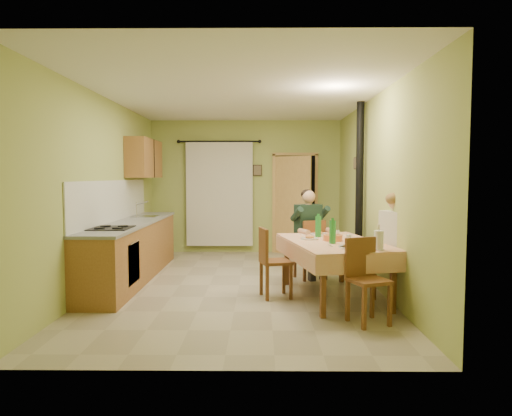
{
  "coord_description": "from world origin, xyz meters",
  "views": [
    {
      "loc": [
        0.32,
        -6.71,
        1.63
      ],
      "look_at": [
        0.25,
        0.1,
        1.15
      ],
      "focal_mm": 32.0,
      "sensor_mm": 36.0,
      "label": 1
    }
  ],
  "objects_px": {
    "dining_table": "(334,269)",
    "chair_left": "(275,276)",
    "man_right": "(397,235)",
    "chair_far": "(309,261)",
    "chair_right": "(397,280)",
    "man_far": "(309,224)",
    "stove_flue": "(359,214)",
    "chair_near": "(368,298)"
  },
  "relations": [
    {
      "from": "dining_table",
      "to": "chair_left",
      "type": "distance_m",
      "value": 0.8
    },
    {
      "from": "chair_left",
      "to": "man_right",
      "type": "distance_m",
      "value": 1.68
    },
    {
      "from": "chair_far",
      "to": "chair_right",
      "type": "xyz_separation_m",
      "value": [
        0.99,
        -1.34,
        0.0
      ]
    },
    {
      "from": "chair_far",
      "to": "chair_left",
      "type": "relative_size",
      "value": 1.0
    },
    {
      "from": "dining_table",
      "to": "chair_left",
      "type": "relative_size",
      "value": 2.24
    },
    {
      "from": "chair_right",
      "to": "man_far",
      "type": "xyz_separation_m",
      "value": [
        -0.99,
        1.35,
        0.59
      ]
    },
    {
      "from": "man_far",
      "to": "stove_flue",
      "type": "xyz_separation_m",
      "value": [
        0.81,
        0.14,
        0.15
      ]
    },
    {
      "from": "chair_right",
      "to": "chair_left",
      "type": "relative_size",
      "value": 1.08
    },
    {
      "from": "dining_table",
      "to": "chair_near",
      "type": "distance_m",
      "value": 1.11
    },
    {
      "from": "man_far",
      "to": "man_right",
      "type": "xyz_separation_m",
      "value": [
        0.98,
        -1.36,
        0.0
      ]
    },
    {
      "from": "chair_right",
      "to": "chair_left",
      "type": "bearing_deg",
      "value": 60.12
    },
    {
      "from": "chair_near",
      "to": "chair_right",
      "type": "distance_m",
      "value": 1.04
    },
    {
      "from": "chair_far",
      "to": "chair_near",
      "type": "relative_size",
      "value": 1.0
    },
    {
      "from": "dining_table",
      "to": "chair_near",
      "type": "relative_size",
      "value": 2.23
    },
    {
      "from": "chair_far",
      "to": "chair_right",
      "type": "bearing_deg",
      "value": -76.44
    },
    {
      "from": "man_far",
      "to": "man_right",
      "type": "height_order",
      "value": "same"
    },
    {
      "from": "dining_table",
      "to": "chair_right",
      "type": "distance_m",
      "value": 0.82
    },
    {
      "from": "chair_near",
      "to": "chair_left",
      "type": "xyz_separation_m",
      "value": [
        -0.99,
        1.08,
        -0.0
      ]
    },
    {
      "from": "man_right",
      "to": "stove_flue",
      "type": "relative_size",
      "value": 0.5
    },
    {
      "from": "chair_near",
      "to": "chair_right",
      "type": "height_order",
      "value": "chair_right"
    },
    {
      "from": "chair_left",
      "to": "stove_flue",
      "type": "bearing_deg",
      "value": 118.44
    },
    {
      "from": "chair_far",
      "to": "stove_flue",
      "type": "relative_size",
      "value": 0.34
    },
    {
      "from": "stove_flue",
      "to": "man_right",
      "type": "bearing_deg",
      "value": -83.64
    },
    {
      "from": "chair_left",
      "to": "man_far",
      "type": "distance_m",
      "value": 1.4
    },
    {
      "from": "chair_near",
      "to": "chair_right",
      "type": "xyz_separation_m",
      "value": [
        0.58,
        0.86,
        0.0
      ]
    },
    {
      "from": "chair_far",
      "to": "chair_right",
      "type": "relative_size",
      "value": 0.93
    },
    {
      "from": "stove_flue",
      "to": "chair_far",
      "type": "bearing_deg",
      "value": -169.48
    },
    {
      "from": "chair_right",
      "to": "man_far",
      "type": "height_order",
      "value": "man_far"
    },
    {
      "from": "man_far",
      "to": "man_right",
      "type": "relative_size",
      "value": 1.0
    },
    {
      "from": "chair_left",
      "to": "man_far",
      "type": "height_order",
      "value": "man_far"
    },
    {
      "from": "dining_table",
      "to": "chair_far",
      "type": "distance_m",
      "value": 1.14
    },
    {
      "from": "chair_right",
      "to": "man_far",
      "type": "relative_size",
      "value": 0.73
    },
    {
      "from": "dining_table",
      "to": "stove_flue",
      "type": "relative_size",
      "value": 0.75
    },
    {
      "from": "dining_table",
      "to": "chair_near",
      "type": "bearing_deg",
      "value": -90.83
    },
    {
      "from": "stove_flue",
      "to": "chair_left",
      "type": "bearing_deg",
      "value": -137.67
    },
    {
      "from": "man_far",
      "to": "dining_table",
      "type": "bearing_deg",
      "value": -102.16
    },
    {
      "from": "chair_far",
      "to": "chair_left",
      "type": "xyz_separation_m",
      "value": [
        -0.58,
        -1.12,
        -0.0
      ]
    },
    {
      "from": "chair_far",
      "to": "chair_left",
      "type": "height_order",
      "value": "chair_far"
    },
    {
      "from": "chair_far",
      "to": "man_right",
      "type": "relative_size",
      "value": 0.68
    },
    {
      "from": "chair_near",
      "to": "man_far",
      "type": "distance_m",
      "value": 2.33
    },
    {
      "from": "chair_near",
      "to": "man_right",
      "type": "height_order",
      "value": "man_right"
    },
    {
      "from": "chair_right",
      "to": "stove_flue",
      "type": "height_order",
      "value": "stove_flue"
    }
  ]
}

